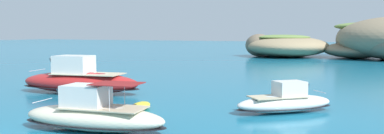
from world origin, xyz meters
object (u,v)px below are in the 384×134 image
(islet_small, at_px, (285,47))
(dinghy_tender, at_px, (140,106))
(motorboat_cream, at_px, (93,115))
(motorboat_red, at_px, (79,81))
(motorboat_white, at_px, (285,102))

(islet_small, distance_m, dinghy_tender, 61.34)
(motorboat_cream, xyz_separation_m, dinghy_tender, (-0.83, 5.78, -0.56))
(motorboat_cream, xyz_separation_m, motorboat_red, (-9.20, 9.69, 0.24))
(motorboat_cream, distance_m, motorboat_white, 11.82)
(motorboat_white, xyz_separation_m, motorboat_red, (-17.01, 0.82, 0.38))
(motorboat_red, bearing_deg, islet_small, 85.56)
(islet_small, xyz_separation_m, motorboat_white, (12.57, -58.10, -1.38))
(islet_small, relative_size, motorboat_white, 3.42)
(motorboat_cream, bearing_deg, islet_small, 94.06)
(islet_small, height_order, motorboat_cream, islet_small)
(motorboat_cream, height_order, motorboat_red, motorboat_red)
(islet_small, xyz_separation_m, motorboat_red, (-4.44, -57.27, -1.00))
(dinghy_tender, bearing_deg, motorboat_cream, -81.80)
(motorboat_cream, bearing_deg, dinghy_tender, 98.20)
(motorboat_cream, relative_size, dinghy_tender, 2.84)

